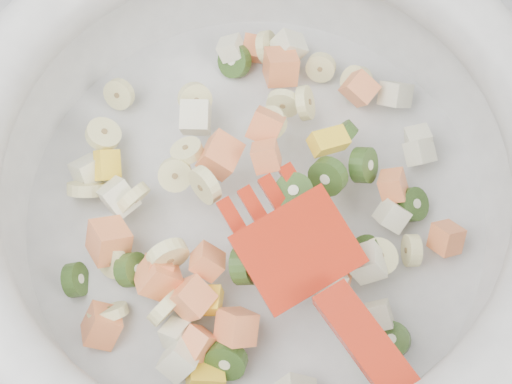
% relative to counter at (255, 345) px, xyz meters
% --- Properties ---
extents(counter, '(2.00, 0.60, 0.90)m').
position_rel_counter_xyz_m(counter, '(0.00, 0.00, 0.00)').
color(counter, '#A1A2A6').
rests_on(counter, ground).
extents(mixing_bowl, '(0.48, 0.42, 0.12)m').
position_rel_counter_xyz_m(mixing_bowl, '(0.01, -0.01, 0.51)').
color(mixing_bowl, silver).
rests_on(mixing_bowl, counter).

